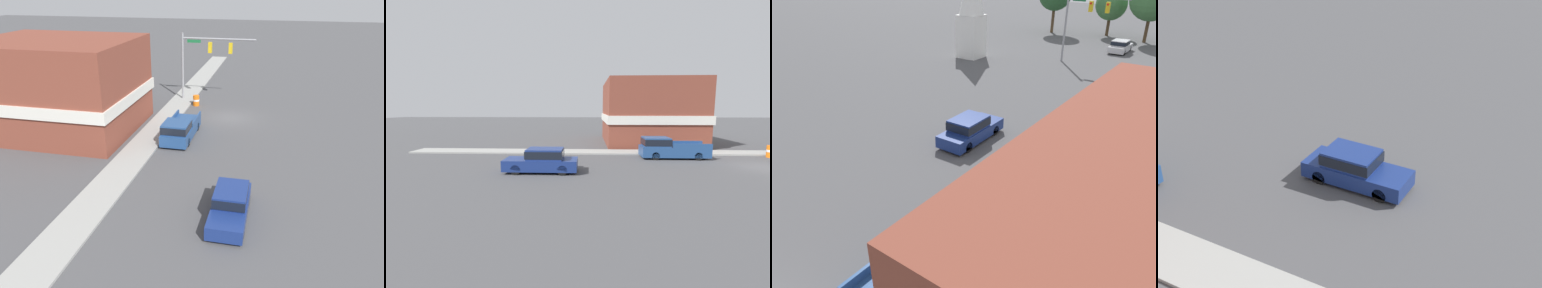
{
  "view_description": "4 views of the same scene",
  "coord_description": "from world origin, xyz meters",
  "views": [
    {
      "loc": [
        -3.83,
        32.91,
        11.62
      ],
      "look_at": [
        0.82,
        12.41,
        2.51
      ],
      "focal_mm": 35.0,
      "sensor_mm": 36.0,
      "label": 1
    },
    {
      "loc": [
        -18.87,
        12.8,
        4.3
      ],
      "look_at": [
        -0.26,
        13.61,
        1.67
      ],
      "focal_mm": 24.0,
      "sensor_mm": 36.0,
      "label": 2
    },
    {
      "loc": [
        10.32,
        -1.72,
        10.48
      ],
      "look_at": [
        1.14,
        10.85,
        2.72
      ],
      "focal_mm": 35.0,
      "sensor_mm": 36.0,
      "label": 3
    },
    {
      "loc": [
        16.19,
        25.54,
        13.34
      ],
      "look_at": [
        -1.22,
        16.1,
        2.48
      ],
      "focal_mm": 50.0,
      "sensor_mm": 36.0,
      "label": 4
    }
  ],
  "objects": [
    {
      "name": "car_lead",
      "position": [
        -2.06,
        15.91,
        0.83
      ],
      "size": [
        1.85,
        4.89,
        1.61
      ],
      "color": "black",
      "rests_on": "ground"
    }
  ]
}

